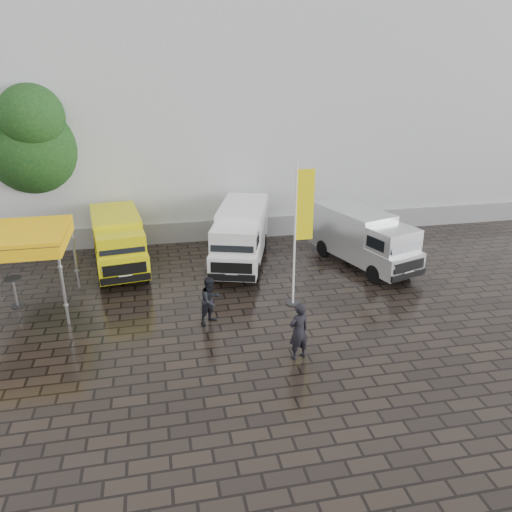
{
  "coord_description": "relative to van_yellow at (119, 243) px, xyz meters",
  "views": [
    {
      "loc": [
        -5.04,
        -15.04,
        8.22
      ],
      "look_at": [
        -1.48,
        2.2,
        1.29
      ],
      "focal_mm": 35.0,
      "sensor_mm": 36.0,
      "label": 1
    }
  ],
  "objects": [
    {
      "name": "ground",
      "position": [
        6.7,
        -5.12,
        -1.13
      ],
      "size": [
        120.0,
        120.0,
        0.0
      ],
      "primitive_type": "plane",
      "color": "black",
      "rests_on": "ground"
    },
    {
      "name": "tree",
      "position": [
        -3.56,
        3.89,
        3.78
      ],
      "size": [
        4.27,
        4.29,
        7.66
      ],
      "color": "black",
      "rests_on": "ground"
    },
    {
      "name": "van_silver",
      "position": [
        10.1,
        -1.62,
        0.03
      ],
      "size": [
        3.34,
        5.65,
        2.32
      ],
      "primitive_type": null,
      "rotation": [
        0.0,
        0.0,
        0.31
      ],
      "color": "silver",
      "rests_on": "ground"
    },
    {
      "name": "cocktail_table",
      "position": [
        -3.47,
        -2.81,
        -0.58
      ],
      "size": [
        0.6,
        0.6,
        1.11
      ],
      "primitive_type": "cylinder",
      "color": "black",
      "rests_on": "ground"
    },
    {
      "name": "flagpole",
      "position": [
        6.42,
        -4.61,
        1.72
      ],
      "size": [
        0.88,
        0.5,
        5.1
      ],
      "color": "black",
      "rests_on": "ground"
    },
    {
      "name": "van_white",
      "position": [
        5.07,
        -0.42,
        0.07
      ],
      "size": [
        3.43,
        5.87,
        2.42
      ],
      "primitive_type": null,
      "rotation": [
        0.0,
        0.0,
        -0.3
      ],
      "color": "white",
      "rests_on": "ground"
    },
    {
      "name": "person_front",
      "position": [
        5.43,
        -8.02,
        -0.24
      ],
      "size": [
        0.75,
        0.61,
        1.78
      ],
      "primitive_type": "imported",
      "rotation": [
        0.0,
        0.0,
        3.46
      ],
      "color": "black",
      "rests_on": "ground"
    },
    {
      "name": "canopy_tent",
      "position": [
        -2.97,
        -3.09,
        1.58
      ],
      "size": [
        3.12,
        3.12,
        2.91
      ],
      "color": "silver",
      "rests_on": "ground"
    },
    {
      "name": "person_tent",
      "position": [
        3.18,
        -5.38,
        -0.32
      ],
      "size": [
        1.01,
        0.97,
        1.64
      ],
      "primitive_type": "imported",
      "rotation": [
        0.0,
        0.0,
        0.64
      ],
      "color": "black",
      "rests_on": "ground"
    },
    {
      "name": "van_yellow",
      "position": [
        0.0,
        0.0,
        0.0
      ],
      "size": [
        2.52,
        5.12,
        2.27
      ],
      "primitive_type": null,
      "rotation": [
        0.0,
        0.0,
        0.13
      ],
      "color": "yellow",
      "rests_on": "ground"
    },
    {
      "name": "exhibition_hall",
      "position": [
        8.7,
        10.88,
        4.87
      ],
      "size": [
        44.0,
        16.0,
        12.0
      ],
      "primitive_type": "cube",
      "color": "silver",
      "rests_on": "ground"
    },
    {
      "name": "wheelie_bin",
      "position": [
        12.61,
        2.37,
        -0.59
      ],
      "size": [
        0.79,
        0.79,
        1.08
      ],
      "primitive_type": "cube",
      "rotation": [
        0.0,
        0.0,
        -0.25
      ],
      "color": "black",
      "rests_on": "ground"
    },
    {
      "name": "hall_plinth",
      "position": [
        8.7,
        2.83,
        -0.63
      ],
      "size": [
        44.0,
        0.15,
        1.0
      ],
      "primitive_type": "cube",
      "color": "gray",
      "rests_on": "ground"
    }
  ]
}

